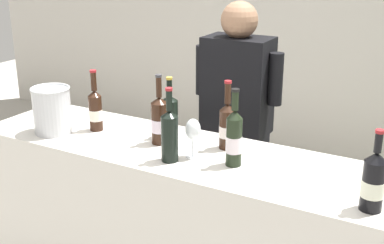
{
  "coord_description": "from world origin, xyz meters",
  "views": [
    {
      "loc": [
        1.15,
        -1.93,
        1.92
      ],
      "look_at": [
        0.06,
        0.0,
        1.15
      ],
      "focal_mm": 47.31,
      "sensor_mm": 36.0,
      "label": 1
    }
  ],
  "objects_px": {
    "ice_bucket": "(52,110)",
    "wine_glass": "(193,131)",
    "person_server": "(236,141)",
    "wine_bottle_5": "(160,120)",
    "wine_bottle_4": "(227,125)",
    "wine_bottle_2": "(95,109)",
    "wine_bottle_3": "(170,116)",
    "wine_bottle_1": "(373,182)",
    "wine_bottle_0": "(234,137)",
    "wine_bottle_6": "(170,134)"
  },
  "relations": [
    {
      "from": "wine_bottle_6",
      "to": "wine_glass",
      "type": "distance_m",
      "value": 0.11
    },
    {
      "from": "wine_bottle_6",
      "to": "person_server",
      "type": "distance_m",
      "value": 0.88
    },
    {
      "from": "wine_bottle_2",
      "to": "wine_bottle_6",
      "type": "distance_m",
      "value": 0.58
    },
    {
      "from": "wine_bottle_2",
      "to": "person_server",
      "type": "distance_m",
      "value": 0.89
    },
    {
      "from": "wine_bottle_1",
      "to": "person_server",
      "type": "relative_size",
      "value": 0.19
    },
    {
      "from": "ice_bucket",
      "to": "wine_bottle_2",
      "type": "bearing_deg",
      "value": 38.05
    },
    {
      "from": "wine_bottle_1",
      "to": "wine_bottle_3",
      "type": "bearing_deg",
      "value": 164.85
    },
    {
      "from": "ice_bucket",
      "to": "wine_bottle_6",
      "type": "bearing_deg",
      "value": -1.47
    },
    {
      "from": "wine_bottle_1",
      "to": "ice_bucket",
      "type": "relative_size",
      "value": 1.29
    },
    {
      "from": "wine_bottle_4",
      "to": "wine_bottle_5",
      "type": "relative_size",
      "value": 0.96
    },
    {
      "from": "wine_bottle_2",
      "to": "person_server",
      "type": "relative_size",
      "value": 0.2
    },
    {
      "from": "ice_bucket",
      "to": "person_server",
      "type": "height_order",
      "value": "person_server"
    },
    {
      "from": "wine_bottle_2",
      "to": "person_server",
      "type": "height_order",
      "value": "person_server"
    },
    {
      "from": "wine_bottle_1",
      "to": "wine_bottle_5",
      "type": "height_order",
      "value": "wine_bottle_5"
    },
    {
      "from": "wine_bottle_0",
      "to": "wine_bottle_4",
      "type": "height_order",
      "value": "wine_bottle_0"
    },
    {
      "from": "wine_bottle_3",
      "to": "wine_bottle_5",
      "type": "distance_m",
      "value": 0.1
    },
    {
      "from": "wine_glass",
      "to": "ice_bucket",
      "type": "relative_size",
      "value": 0.77
    },
    {
      "from": "wine_bottle_0",
      "to": "wine_bottle_2",
      "type": "bearing_deg",
      "value": 176.06
    },
    {
      "from": "wine_bottle_6",
      "to": "wine_bottle_3",
      "type": "bearing_deg",
      "value": 121.68
    },
    {
      "from": "wine_bottle_4",
      "to": "wine_glass",
      "type": "bearing_deg",
      "value": -115.94
    },
    {
      "from": "wine_bottle_2",
      "to": "wine_bottle_1",
      "type": "bearing_deg",
      "value": -6.99
    },
    {
      "from": "wine_bottle_3",
      "to": "ice_bucket",
      "type": "relative_size",
      "value": 1.29
    },
    {
      "from": "wine_bottle_5",
      "to": "ice_bucket",
      "type": "xyz_separation_m",
      "value": [
        -0.57,
        -0.14,
        0.0
      ]
    },
    {
      "from": "person_server",
      "to": "ice_bucket",
      "type": "bearing_deg",
      "value": -130.87
    },
    {
      "from": "wine_bottle_1",
      "to": "wine_bottle_5",
      "type": "distance_m",
      "value": 1.06
    },
    {
      "from": "wine_bottle_1",
      "to": "wine_bottle_4",
      "type": "bearing_deg",
      "value": 158.58
    },
    {
      "from": "ice_bucket",
      "to": "wine_bottle_5",
      "type": "bearing_deg",
      "value": 13.98
    },
    {
      "from": "wine_bottle_5",
      "to": "wine_glass",
      "type": "bearing_deg",
      "value": -18.19
    },
    {
      "from": "wine_bottle_1",
      "to": "wine_bottle_3",
      "type": "relative_size",
      "value": 1.0
    },
    {
      "from": "wine_bottle_5",
      "to": "ice_bucket",
      "type": "bearing_deg",
      "value": -166.02
    },
    {
      "from": "wine_bottle_5",
      "to": "wine_glass",
      "type": "distance_m",
      "value": 0.24
    },
    {
      "from": "wine_bottle_1",
      "to": "wine_bottle_6",
      "type": "bearing_deg",
      "value": 178.61
    },
    {
      "from": "wine_bottle_0",
      "to": "wine_bottle_3",
      "type": "height_order",
      "value": "wine_bottle_0"
    },
    {
      "from": "wine_bottle_2",
      "to": "wine_bottle_4",
      "type": "relative_size",
      "value": 0.97
    },
    {
      "from": "wine_glass",
      "to": "wine_bottle_4",
      "type": "bearing_deg",
      "value": 64.06
    },
    {
      "from": "wine_bottle_0",
      "to": "person_server",
      "type": "xyz_separation_m",
      "value": [
        -0.31,
        0.72,
        -0.32
      ]
    },
    {
      "from": "wine_bottle_3",
      "to": "wine_bottle_5",
      "type": "xyz_separation_m",
      "value": [
        0.0,
        -0.1,
        0.01
      ]
    },
    {
      "from": "wine_bottle_2",
      "to": "wine_bottle_3",
      "type": "distance_m",
      "value": 0.41
    },
    {
      "from": "wine_bottle_4",
      "to": "wine_bottle_5",
      "type": "xyz_separation_m",
      "value": [
        -0.32,
        -0.1,
        0.0
      ]
    },
    {
      "from": "wine_bottle_5",
      "to": "ice_bucket",
      "type": "height_order",
      "value": "wine_bottle_5"
    },
    {
      "from": "wine_bottle_4",
      "to": "person_server",
      "type": "bearing_deg",
      "value": 109.8
    },
    {
      "from": "person_server",
      "to": "wine_bottle_6",
      "type": "bearing_deg",
      "value": -87.22
    },
    {
      "from": "ice_bucket",
      "to": "person_server",
      "type": "xyz_separation_m",
      "value": [
        0.69,
        0.8,
        -0.31
      ]
    },
    {
      "from": "wine_bottle_4",
      "to": "wine_bottle_2",
      "type": "bearing_deg",
      "value": -171.35
    },
    {
      "from": "wine_bottle_1",
      "to": "wine_bottle_6",
      "type": "xyz_separation_m",
      "value": [
        -0.89,
        0.02,
        0.02
      ]
    },
    {
      "from": "wine_bottle_4",
      "to": "wine_bottle_5",
      "type": "distance_m",
      "value": 0.33
    },
    {
      "from": "ice_bucket",
      "to": "wine_glass",
      "type": "bearing_deg",
      "value": 4.75
    },
    {
      "from": "wine_bottle_0",
      "to": "person_server",
      "type": "relative_size",
      "value": 0.22
    },
    {
      "from": "wine_bottle_0",
      "to": "ice_bucket",
      "type": "xyz_separation_m",
      "value": [
        -1.0,
        -0.08,
        -0.01
      ]
    },
    {
      "from": "wine_bottle_5",
      "to": "person_server",
      "type": "relative_size",
      "value": 0.21
    }
  ]
}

